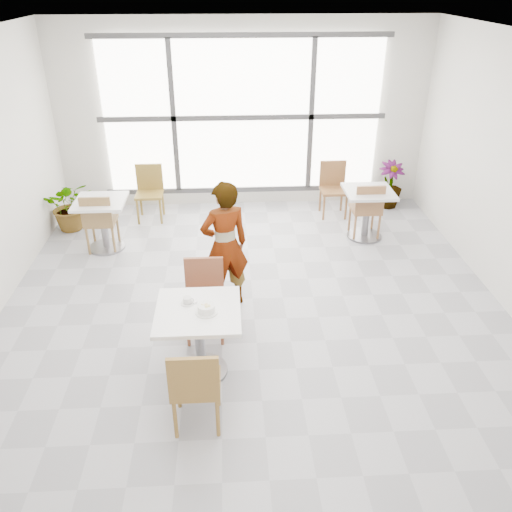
{
  "coord_description": "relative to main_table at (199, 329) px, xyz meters",
  "views": [
    {
      "loc": [
        -0.26,
        -4.94,
        3.54
      ],
      "look_at": [
        0.0,
        -0.3,
        1.0
      ],
      "focal_mm": 36.53,
      "sensor_mm": 36.0,
      "label": 1
    }
  ],
  "objects": [
    {
      "name": "chair_near",
      "position": [
        -0.01,
        -0.74,
        -0.02
      ],
      "size": [
        0.42,
        0.42,
        0.87
      ],
      "rotation": [
        0.0,
        0.0,
        3.14
      ],
      "color": "olive",
      "rests_on": "ground"
    },
    {
      "name": "bg_chair_right_near",
      "position": [
        2.35,
        2.89,
        -0.02
      ],
      "size": [
        0.42,
        0.42,
        0.87
      ],
      "rotation": [
        0.0,
        0.0,
        3.14
      ],
      "color": "#8F613B",
      "rests_on": "ground"
    },
    {
      "name": "wall_back",
      "position": [
        0.58,
        4.37,
        0.98
      ],
      "size": [
        6.0,
        0.0,
        6.0
      ],
      "primitive_type": "plane",
      "rotation": [
        1.57,
        0.0,
        0.0
      ],
      "color": "silver",
      "rests_on": "ground"
    },
    {
      "name": "bg_table_right",
      "position": [
        2.36,
        2.92,
        -0.04
      ],
      "size": [
        0.7,
        0.7,
        0.75
      ],
      "color": "silver",
      "rests_on": "ground"
    },
    {
      "name": "bg_chair_left_near",
      "position": [
        -1.5,
        2.68,
        -0.02
      ],
      "size": [
        0.42,
        0.42,
        0.87
      ],
      "rotation": [
        0.0,
        0.0,
        3.14
      ],
      "color": "olive",
      "rests_on": "ground"
    },
    {
      "name": "oatmeal_bowl",
      "position": [
        0.08,
        -0.05,
        0.27
      ],
      "size": [
        0.21,
        0.21,
        0.09
      ],
      "color": "white",
      "rests_on": "main_table"
    },
    {
      "name": "chair_far",
      "position": [
        0.03,
        0.69,
        -0.02
      ],
      "size": [
        0.42,
        0.42,
        0.87
      ],
      "color": "brown",
      "rests_on": "ground"
    },
    {
      "name": "floor",
      "position": [
        0.58,
        0.87,
        -0.52
      ],
      "size": [
        7.0,
        7.0,
        0.0
      ],
      "primitive_type": "plane",
      "color": "#9E9EA5",
      "rests_on": "ground"
    },
    {
      "name": "main_table",
      "position": [
        0.0,
        0.0,
        0.0
      ],
      "size": [
        0.8,
        0.8,
        0.75
      ],
      "color": "white",
      "rests_on": "ground"
    },
    {
      "name": "ceiling",
      "position": [
        0.58,
        0.87,
        2.48
      ],
      "size": [
        7.0,
        7.0,
        0.0
      ],
      "primitive_type": "plane",
      "rotation": [
        3.14,
        0.0,
        0.0
      ],
      "color": "white",
      "rests_on": "ground"
    },
    {
      "name": "window",
      "position": [
        0.58,
        4.3,
        0.98
      ],
      "size": [
        4.6,
        0.07,
        2.52
      ],
      "color": "white",
      "rests_on": "ground"
    },
    {
      "name": "bg_chair_left_far",
      "position": [
        -0.94,
        3.83,
        -0.02
      ],
      "size": [
        0.42,
        0.42,
        0.87
      ],
      "color": "olive",
      "rests_on": "ground"
    },
    {
      "name": "plant_right",
      "position": [
        3.04,
        4.07,
        -0.13
      ],
      "size": [
        0.47,
        0.47,
        0.78
      ],
      "primitive_type": "imported",
      "rotation": [
        0.0,
        0.0,
        0.08
      ],
      "color": "#5F8443",
      "rests_on": "ground"
    },
    {
      "name": "coffee_cup",
      "position": [
        -0.1,
        0.11,
        0.26
      ],
      "size": [
        0.16,
        0.13,
        0.07
      ],
      "color": "silver",
      "rests_on": "main_table"
    },
    {
      "name": "person",
      "position": [
        0.26,
        1.23,
        0.26
      ],
      "size": [
        0.66,
        0.54,
        1.56
      ],
      "primitive_type": "imported",
      "rotation": [
        0.0,
        0.0,
        3.48
      ],
      "color": "black",
      "rests_on": "ground"
    },
    {
      "name": "wall_front",
      "position": [
        0.58,
        -2.63,
        0.98
      ],
      "size": [
        6.0,
        0.0,
        6.0
      ],
      "primitive_type": "plane",
      "rotation": [
        -1.57,
        0.0,
        0.0
      ],
      "color": "silver",
      "rests_on": "ground"
    },
    {
      "name": "bg_table_left",
      "position": [
        -1.47,
        2.77,
        -0.04
      ],
      "size": [
        0.7,
        0.7,
        0.75
      ],
      "color": "white",
      "rests_on": "ground"
    },
    {
      "name": "plant_left",
      "position": [
        -2.12,
        3.46,
        -0.13
      ],
      "size": [
        0.84,
        0.78,
        0.79
      ],
      "primitive_type": "imported",
      "rotation": [
        0.0,
        0.0,
        0.26
      ],
      "color": "#4D783B",
      "rests_on": "ground"
    },
    {
      "name": "bg_chair_right_far",
      "position": [
        2.02,
        3.83,
        -0.02
      ],
      "size": [
        0.42,
        0.42,
        0.87
      ],
      "color": "brown",
      "rests_on": "ground"
    }
  ]
}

